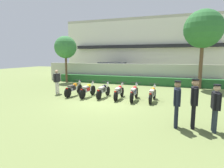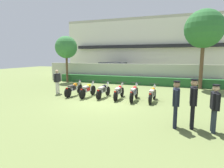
# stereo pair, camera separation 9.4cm
# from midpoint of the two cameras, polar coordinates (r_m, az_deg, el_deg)

# --- Properties ---
(ground) EXTENTS (60.00, 60.00, 0.00)m
(ground) POSITION_cam_midpoint_polar(r_m,az_deg,el_deg) (10.25, -2.72, -5.66)
(ground) COLOR olive
(building) EXTENTS (19.33, 6.50, 6.93)m
(building) POSITION_cam_midpoint_polar(r_m,az_deg,el_deg) (24.63, 10.49, 10.58)
(building) COLOR silver
(building) RESTS_ON ground
(compound_wall) EXTENTS (18.36, 0.30, 1.83)m
(compound_wall) POSITION_cam_midpoint_polar(r_m,az_deg,el_deg) (17.50, 6.71, 3.22)
(compound_wall) COLOR #BCB7A8
(compound_wall) RESTS_ON ground
(hedge_row) EXTENTS (14.69, 0.70, 0.72)m
(hedge_row) POSITION_cam_midpoint_polar(r_m,az_deg,el_deg) (16.88, 6.17, 1.13)
(hedge_row) COLOR #28602D
(hedge_row) RESTS_ON ground
(parked_car) EXTENTS (4.70, 2.55, 1.89)m
(parked_car) POSITION_cam_midpoint_polar(r_m,az_deg,el_deg) (20.32, 0.27, 4.06)
(parked_car) COLOR silver
(parked_car) RESTS_ON ground
(tree_near_inspector) EXTENTS (2.13, 2.13, 4.46)m
(tree_near_inspector) POSITION_cam_midpoint_polar(r_m,az_deg,el_deg) (18.72, -14.31, 10.88)
(tree_near_inspector) COLOR brown
(tree_near_inspector) RESTS_ON ground
(tree_far_side) EXTENTS (2.87, 2.87, 6.00)m
(tree_far_side) POSITION_cam_midpoint_polar(r_m,az_deg,el_deg) (16.05, 26.21, 14.92)
(tree_far_side) COLOR brown
(tree_far_side) RESTS_ON ground
(motorcycle_in_row_0) EXTENTS (0.60, 1.94, 0.97)m
(motorcycle_in_row_0) POSITION_cam_midpoint_polar(r_m,az_deg,el_deg) (12.12, -11.93, -1.44)
(motorcycle_in_row_0) COLOR black
(motorcycle_in_row_0) RESTS_ON ground
(motorcycle_in_row_1) EXTENTS (0.60, 1.95, 0.97)m
(motorcycle_in_row_1) POSITION_cam_midpoint_polar(r_m,az_deg,el_deg) (11.61, -7.74, -1.77)
(motorcycle_in_row_1) COLOR black
(motorcycle_in_row_1) RESTS_ON ground
(motorcycle_in_row_2) EXTENTS (0.60, 1.91, 0.95)m
(motorcycle_in_row_2) POSITION_cam_midpoint_polar(r_m,az_deg,el_deg) (11.35, -2.91, -1.99)
(motorcycle_in_row_2) COLOR black
(motorcycle_in_row_2) RESTS_ON ground
(motorcycle_in_row_3) EXTENTS (0.60, 1.92, 0.95)m
(motorcycle_in_row_3) POSITION_cam_midpoint_polar(r_m,az_deg,el_deg) (11.00, 1.93, -2.33)
(motorcycle_in_row_3) COLOR black
(motorcycle_in_row_3) RESTS_ON ground
(motorcycle_in_row_4) EXTENTS (0.60, 1.99, 0.98)m
(motorcycle_in_row_4) POSITION_cam_midpoint_polar(r_m,az_deg,el_deg) (10.68, 6.60, -2.61)
(motorcycle_in_row_4) COLOR black
(motorcycle_in_row_4) RESTS_ON ground
(motorcycle_in_row_5) EXTENTS (0.60, 1.82, 0.95)m
(motorcycle_in_row_5) POSITION_cam_midpoint_polar(r_m,az_deg,el_deg) (10.56, 12.16, -2.97)
(motorcycle_in_row_5) COLOR black
(motorcycle_in_row_5) RESTS_ON ground
(inspector_person) EXTENTS (0.22, 0.66, 1.62)m
(inspector_person) POSITION_cam_midpoint_polar(r_m,az_deg,el_deg) (13.00, -16.84, 1.25)
(inspector_person) COLOR silver
(inspector_person) RESTS_ON ground
(officer_0) EXTENTS (0.24, 0.67, 1.67)m
(officer_0) POSITION_cam_midpoint_polar(r_m,az_deg,el_deg) (6.86, 19.04, -4.75)
(officer_0) COLOR black
(officer_0) RESTS_ON ground
(officer_1) EXTENTS (0.24, 0.69, 1.75)m
(officer_1) POSITION_cam_midpoint_polar(r_m,az_deg,el_deg) (6.99, 23.70, -4.29)
(officer_1) COLOR black
(officer_1) RESTS_ON ground
(officer_2) EXTENTS (0.23, 0.65, 1.61)m
(officer_2) POSITION_cam_midpoint_polar(r_m,az_deg,el_deg) (6.96, 29.04, -5.54)
(officer_2) COLOR #28333D
(officer_2) RESTS_ON ground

